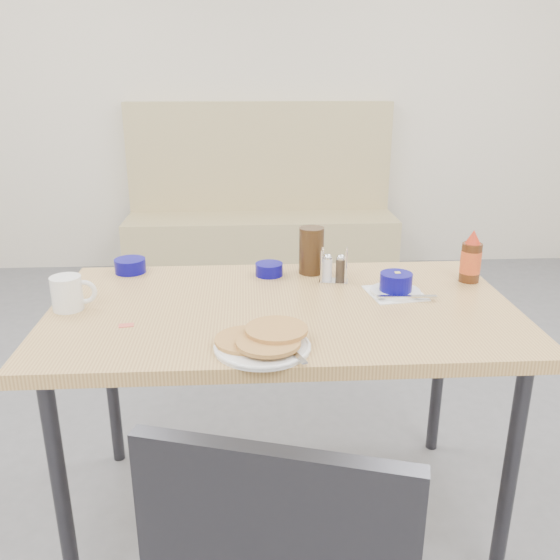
{
  "coord_description": "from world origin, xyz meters",
  "views": [
    {
      "loc": [
        -0.11,
        -1.41,
        1.44
      ],
      "look_at": [
        -0.01,
        0.31,
        0.82
      ],
      "focal_mm": 38.0,
      "sensor_mm": 36.0,
      "label": 1
    }
  ],
  "objects": [
    {
      "name": "amber_tumbler",
      "position": [
        0.12,
        0.55,
        0.84
      ],
      "size": [
        0.1,
        0.1,
        0.16
      ],
      "primitive_type": "cylinder",
      "rotation": [
        0.0,
        0.0,
        0.19
      ],
      "color": "#342110",
      "rests_on": "dining_table"
    },
    {
      "name": "dining_table",
      "position": [
        0.0,
        0.25,
        0.7
      ],
      "size": [
        1.4,
        0.8,
        0.76
      ],
      "color": "tan",
      "rests_on": "ground"
    },
    {
      "name": "coffee_mug",
      "position": [
        -0.64,
        0.26,
        0.81
      ],
      "size": [
        0.13,
        0.09,
        0.1
      ],
      "rotation": [
        0.0,
        0.0,
        0.1
      ],
      "color": "white",
      "rests_on": "dining_table"
    },
    {
      "name": "sugar_wrapper",
      "position": [
        -0.45,
        0.12,
        0.76
      ],
      "size": [
        0.04,
        0.03,
        0.0
      ],
      "primitive_type": "cube",
      "rotation": [
        0.0,
        0.0,
        0.16
      ],
      "color": "#E1594B",
      "rests_on": "dining_table"
    },
    {
      "name": "pancake_plate",
      "position": [
        -0.07,
        -0.04,
        0.78
      ],
      "size": [
        0.25,
        0.25,
        0.04
      ],
      "rotation": [
        0.0,
        0.0,
        0.06
      ],
      "color": "white",
      "rests_on": "dining_table"
    },
    {
      "name": "booth_bench",
      "position": [
        0.0,
        2.78,
        0.35
      ],
      "size": [
        1.9,
        0.56,
        1.22
      ],
      "color": "tan",
      "rests_on": "ground"
    },
    {
      "name": "wall_back",
      "position": [
        0.0,
        2.97,
        1.4
      ],
      "size": [
        5.0,
        0.06,
        2.8
      ],
      "primitive_type": "cube",
      "color": "beige",
      "rests_on": "ground"
    },
    {
      "name": "butter_bowl",
      "position": [
        -0.03,
        0.53,
        0.78
      ],
      "size": [
        0.1,
        0.1,
        0.04
      ],
      "rotation": [
        0.0,
        0.0,
        -0.38
      ],
      "color": "#070574",
      "rests_on": "dining_table"
    },
    {
      "name": "grits_setting",
      "position": [
        0.36,
        0.32,
        0.79
      ],
      "size": [
        0.21,
        0.19,
        0.07
      ],
      "rotation": [
        0.0,
        0.0,
        0.16
      ],
      "color": "white",
      "rests_on": "dining_table"
    },
    {
      "name": "condiment_caddy",
      "position": [
        0.18,
        0.45,
        0.8
      ],
      "size": [
        0.1,
        0.07,
        0.11
      ],
      "rotation": [
        0.0,
        0.0,
        -0.2
      ],
      "color": "silver",
      "rests_on": "dining_table"
    },
    {
      "name": "syrup_bottle",
      "position": [
        0.64,
        0.43,
        0.84
      ],
      "size": [
        0.07,
        0.07,
        0.18
      ],
      "rotation": [
        0.0,
        0.0,
        -0.15
      ],
      "color": "#47230F",
      "rests_on": "dining_table"
    },
    {
      "name": "creamer_bowl",
      "position": [
        -0.52,
        0.59,
        0.78
      ],
      "size": [
        0.11,
        0.11,
        0.05
      ],
      "rotation": [
        0.0,
        0.0,
        0.13
      ],
      "color": "#070574",
      "rests_on": "dining_table"
    }
  ]
}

